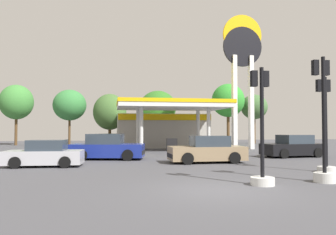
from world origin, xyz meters
TOP-DOWN VIEW (x-y plane):
  - ground_plane at (0.00, 0.00)m, footprint 90.00×90.00m
  - gas_station at (1.74, 24.13)m, footprint 9.63×12.72m
  - station_pole_sign at (8.94, 20.20)m, footprint 3.87×0.56m
  - car_0 at (2.01, 8.54)m, footprint 4.42×2.05m
  - car_1 at (9.02, 11.28)m, footprint 4.49×2.34m
  - car_2 at (-3.77, 11.57)m, footprint 4.88×2.77m
  - car_3 at (-6.95, 7.99)m, footprint 4.01×1.99m
  - traffic_signal_0 at (1.75, 0.73)m, footprint 0.84×0.84m
  - traffic_signal_1 at (6.23, 3.62)m, footprint 0.81×0.81m
  - traffic_signal_2 at (4.30, 0.93)m, footprint 0.79×0.79m
  - tree_0 at (-14.57, 31.30)m, footprint 3.86×3.86m
  - tree_1 at (-8.29, 29.43)m, footprint 3.76×3.76m
  - tree_2 at (-3.73, 28.52)m, footprint 3.78×3.78m
  - tree_3 at (1.85, 28.76)m, footprint 4.33×4.33m
  - tree_4 at (10.77, 29.46)m, footprint 4.07×4.07m
  - tree_5 at (14.78, 30.73)m, footprint 3.41×3.41m

SIDE VIEW (x-z plane):
  - ground_plane at x=0.00m, z-range 0.00..0.00m
  - car_3 at x=-6.95m, z-range -0.07..1.33m
  - car_1 at x=9.02m, z-range -0.07..1.47m
  - car_0 at x=2.01m, z-range -0.07..1.50m
  - car_2 at x=-3.77m, z-range -0.08..1.57m
  - traffic_signal_0 at x=1.75m, z-range -0.76..3.42m
  - traffic_signal_2 at x=4.30m, z-range -0.90..3.79m
  - traffic_signal_1 at x=6.23m, z-range -0.67..3.71m
  - gas_station at x=1.74m, z-range -0.06..4.33m
  - tree_2 at x=-3.73m, z-range 0.90..6.83m
  - tree_3 at x=1.85m, z-range 1.23..7.64m
  - tree_1 at x=-8.29m, z-range 1.43..7.86m
  - tree_5 at x=14.78m, z-range 1.56..7.95m
  - tree_0 at x=-14.57m, z-range 1.50..8.61m
  - tree_4 at x=10.77m, z-range 1.67..9.20m
  - station_pole_sign at x=8.94m, z-range 1.76..14.75m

